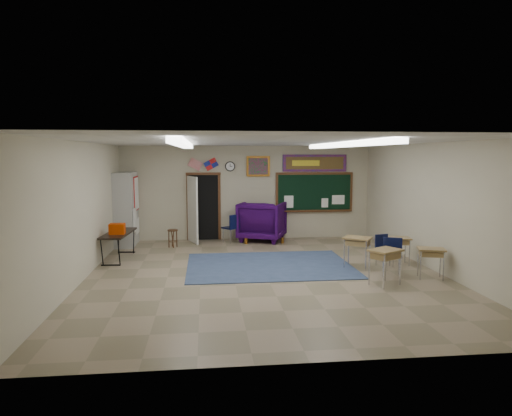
{
  "coord_description": "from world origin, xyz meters",
  "views": [
    {
      "loc": [
        -1.33,
        -10.08,
        2.71
      ],
      "look_at": [
        -0.05,
        1.5,
        1.35
      ],
      "focal_mm": 32.0,
      "sensor_mm": 36.0,
      "label": 1
    }
  ],
  "objects": [
    {
      "name": "student_chair_desk_a",
      "position": [
        2.81,
        -0.43,
        0.45
      ],
      "size": [
        0.59,
        0.59,
        0.91
      ],
      "primitive_type": null,
      "rotation": [
        0.0,
        0.0,
        2.78
      ],
      "color": "black",
      "rests_on": "floor"
    },
    {
      "name": "student_desk_front_left",
      "position": [
        2.28,
        0.34,
        0.42
      ],
      "size": [
        0.78,
        0.74,
        0.75
      ],
      "rotation": [
        0.0,
        0.0,
        -0.59
      ],
      "color": "olive",
      "rests_on": "floor"
    },
    {
      "name": "student_chair_reading",
      "position": [
        -0.58,
        3.88,
        0.45
      ],
      "size": [
        0.63,
        0.63,
        0.89
      ],
      "primitive_type": null,
      "rotation": [
        0.0,
        0.0,
        3.8
      ],
      "color": "black",
      "rests_on": "floor"
    },
    {
      "name": "chalkboard",
      "position": [
        2.2,
        4.46,
        1.46
      ],
      "size": [
        2.55,
        0.14,
        1.3
      ],
      "color": "#553018",
      "rests_on": "back_wall"
    },
    {
      "name": "student_desk_back_left",
      "position": [
        2.37,
        -1.13,
        0.42
      ],
      "size": [
        0.79,
        0.73,
        0.76
      ],
      "rotation": [
        0.0,
        0.0,
        0.52
      ],
      "color": "olive",
      "rests_on": "floor"
    },
    {
      "name": "bulletin_board",
      "position": [
        2.2,
        4.47,
        2.45
      ],
      "size": [
        2.1,
        0.05,
        0.55
      ],
      "color": "#A51D0E",
      "rests_on": "back_wall"
    },
    {
      "name": "wingback_armchair",
      "position": [
        0.44,
        4.15,
        0.62
      ],
      "size": [
        1.75,
        1.77,
        1.25
      ],
      "primitive_type": "imported",
      "rotation": [
        0.0,
        0.0,
        2.75
      ],
      "color": "#220537",
      "rests_on": "floor"
    },
    {
      "name": "student_desk_front_right",
      "position": [
        3.4,
        0.58,
        0.38
      ],
      "size": [
        0.62,
        0.5,
        0.68
      ],
      "rotation": [
        0.0,
        0.0,
        -0.13
      ],
      "color": "olive",
      "rests_on": "floor"
    },
    {
      "name": "left_wall",
      "position": [
        -4.0,
        0.0,
        1.5
      ],
      "size": [
        0.04,
        9.0,
        3.0
      ],
      "primitive_type": "cube",
      "color": "#BFB89B",
      "rests_on": "floor"
    },
    {
      "name": "floor",
      "position": [
        0.0,
        0.0,
        0.0
      ],
      "size": [
        9.0,
        9.0,
        0.0
      ],
      "primitive_type": "plane",
      "color": "#87755D",
      "rests_on": "ground"
    },
    {
      "name": "front_wall",
      "position": [
        0.0,
        -4.5,
        1.5
      ],
      "size": [
        8.0,
        0.04,
        3.0
      ],
      "primitive_type": "cube",
      "color": "#BFB89B",
      "rests_on": "floor"
    },
    {
      "name": "doorway",
      "position": [
        -1.5,
        4.35,
        1.06
      ],
      "size": [
        1.1,
        0.89,
        2.16
      ],
      "color": "black",
      "rests_on": "back_wall"
    },
    {
      "name": "wall_clock",
      "position": [
        -0.55,
        4.47,
        2.35
      ],
      "size": [
        0.32,
        0.05,
        0.32
      ],
      "color": "black",
      "rests_on": "back_wall"
    },
    {
      "name": "folding_table",
      "position": [
        -3.61,
        1.96,
        0.39
      ],
      "size": [
        0.71,
        1.74,
        0.97
      ],
      "rotation": [
        0.0,
        0.0,
        -0.08
      ],
      "color": "black",
      "rests_on": "floor"
    },
    {
      "name": "back_wall",
      "position": [
        0.0,
        4.5,
        1.5
      ],
      "size": [
        8.0,
        0.04,
        3.0
      ],
      "primitive_type": "cube",
      "color": "#BFB89B",
      "rests_on": "floor"
    },
    {
      "name": "storage_cabinet",
      "position": [
        -3.71,
        3.85,
        1.1
      ],
      "size": [
        0.59,
        1.25,
        2.2
      ],
      "color": "#A3A39E",
      "rests_on": "floor"
    },
    {
      "name": "wall_flags",
      "position": [
        -1.4,
        4.44,
        2.48
      ],
      "size": [
        1.16,
        0.06,
        0.7
      ],
      "primitive_type": null,
      "color": "red",
      "rests_on": "back_wall"
    },
    {
      "name": "student_chair_desk_b",
      "position": [
        3.0,
        0.43,
        0.38
      ],
      "size": [
        0.46,
        0.46,
        0.77
      ],
      "primitive_type": null,
      "rotation": [
        0.0,
        0.0,
        0.22
      ],
      "color": "black",
      "rests_on": "floor"
    },
    {
      "name": "ceiling",
      "position": [
        0.0,
        0.0,
        3.0
      ],
      "size": [
        8.0,
        9.0,
        0.04
      ],
      "primitive_type": "cube",
      "color": "silver",
      "rests_on": "back_wall"
    },
    {
      "name": "right_wall",
      "position": [
        4.0,
        0.0,
        1.5
      ],
      "size": [
        0.04,
        9.0,
        3.0
      ],
      "primitive_type": "cube",
      "color": "#BFB89B",
      "rests_on": "floor"
    },
    {
      "name": "student_desk_back_right",
      "position": [
        3.57,
        -0.76,
        0.38
      ],
      "size": [
        0.67,
        0.57,
        0.68
      ],
      "rotation": [
        0.0,
        0.0,
        -0.3
      ],
      "color": "olive",
      "rests_on": "floor"
    },
    {
      "name": "framed_art_print",
      "position": [
        0.35,
        4.47,
        2.35
      ],
      "size": [
        0.75,
        0.05,
        0.65
      ],
      "color": "#925A1C",
      "rests_on": "back_wall"
    },
    {
      "name": "fluorescent_strips",
      "position": [
        0.0,
        0.0,
        2.94
      ],
      "size": [
        3.86,
        6.0,
        0.1
      ],
      "primitive_type": null,
      "color": "white",
      "rests_on": "ceiling"
    },
    {
      "name": "wooden_stool",
      "position": [
        -2.31,
        3.34,
        0.27
      ],
      "size": [
        0.3,
        0.3,
        0.53
      ],
      "color": "#4C2916",
      "rests_on": "floor"
    },
    {
      "name": "area_rug",
      "position": [
        0.2,
        0.8,
        0.01
      ],
      "size": [
        4.0,
        3.0,
        0.02
      ],
      "primitive_type": "cube",
      "color": "#38486C",
      "rests_on": "floor"
    }
  ]
}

